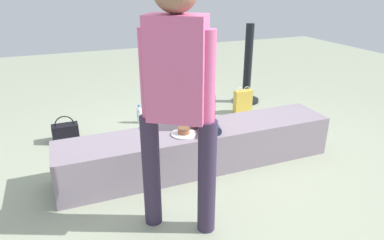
{
  "coord_description": "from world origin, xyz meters",
  "views": [
    {
      "loc": [
        -1.1,
        -2.57,
        1.62
      ],
      "look_at": [
        -0.21,
        -0.34,
        0.63
      ],
      "focal_mm": 31.97,
      "sensor_mm": 36.0,
      "label": 1
    }
  ],
  "objects_px": {
    "cake_box_white": "(250,126)",
    "water_bottle_far_side": "(164,109)",
    "child_seated": "(203,106)",
    "cake_plate": "(184,132)",
    "adult_standing": "(177,86)",
    "party_cup_red": "(194,108)",
    "water_bottle_near_gift": "(139,115)",
    "handbag_black_leather": "(66,132)",
    "gift_bag": "(243,101)"
  },
  "relations": [
    {
      "from": "cake_box_white",
      "to": "water_bottle_far_side",
      "type": "bearing_deg",
      "value": 134.74
    },
    {
      "from": "child_seated",
      "to": "water_bottle_far_side",
      "type": "height_order",
      "value": "child_seated"
    },
    {
      "from": "cake_plate",
      "to": "water_bottle_far_side",
      "type": "distance_m",
      "value": 1.4
    },
    {
      "from": "adult_standing",
      "to": "party_cup_red",
      "type": "relative_size",
      "value": 14.73
    },
    {
      "from": "water_bottle_near_gift",
      "to": "water_bottle_far_side",
      "type": "bearing_deg",
      "value": 10.52
    },
    {
      "from": "adult_standing",
      "to": "cake_plate",
      "type": "bearing_deg",
      "value": 66.85
    },
    {
      "from": "party_cup_red",
      "to": "handbag_black_leather",
      "type": "xyz_separation_m",
      "value": [
        -1.6,
        -0.3,
        0.04
      ]
    },
    {
      "from": "water_bottle_near_gift",
      "to": "child_seated",
      "type": "bearing_deg",
      "value": -75.95
    },
    {
      "from": "gift_bag",
      "to": "party_cup_red",
      "type": "bearing_deg",
      "value": 155.27
    },
    {
      "from": "water_bottle_near_gift",
      "to": "party_cup_red",
      "type": "bearing_deg",
      "value": 7.82
    },
    {
      "from": "child_seated",
      "to": "handbag_black_leather",
      "type": "relative_size",
      "value": 1.68
    },
    {
      "from": "gift_bag",
      "to": "handbag_black_leather",
      "type": "relative_size",
      "value": 1.21
    },
    {
      "from": "gift_bag",
      "to": "handbag_black_leather",
      "type": "distance_m",
      "value": 2.18
    },
    {
      "from": "water_bottle_far_side",
      "to": "water_bottle_near_gift",
      "type": "bearing_deg",
      "value": -169.48
    },
    {
      "from": "party_cup_red",
      "to": "cake_box_white",
      "type": "height_order",
      "value": "cake_box_white"
    },
    {
      "from": "adult_standing",
      "to": "water_bottle_near_gift",
      "type": "xyz_separation_m",
      "value": [
        0.18,
        1.93,
        -0.92
      ]
    },
    {
      "from": "handbag_black_leather",
      "to": "gift_bag",
      "type": "bearing_deg",
      "value": 1.0
    },
    {
      "from": "adult_standing",
      "to": "party_cup_red",
      "type": "xyz_separation_m",
      "value": [
        0.93,
        2.03,
        -0.97
      ]
    },
    {
      "from": "adult_standing",
      "to": "gift_bag",
      "type": "height_order",
      "value": "adult_standing"
    },
    {
      "from": "child_seated",
      "to": "party_cup_red",
      "type": "xyz_separation_m",
      "value": [
        0.44,
        1.32,
        -0.53
      ]
    },
    {
      "from": "water_bottle_near_gift",
      "to": "cake_box_white",
      "type": "bearing_deg",
      "value": -33.05
    },
    {
      "from": "cake_plate",
      "to": "water_bottle_near_gift",
      "type": "bearing_deg",
      "value": 94.31
    },
    {
      "from": "gift_bag",
      "to": "cake_box_white",
      "type": "distance_m",
      "value": 0.6
    },
    {
      "from": "cake_box_white",
      "to": "handbag_black_leather",
      "type": "bearing_deg",
      "value": 165.16
    },
    {
      "from": "water_bottle_near_gift",
      "to": "handbag_black_leather",
      "type": "relative_size",
      "value": 0.79
    },
    {
      "from": "adult_standing",
      "to": "water_bottle_far_side",
      "type": "relative_size",
      "value": 7.18
    },
    {
      "from": "cake_box_white",
      "to": "adult_standing",
      "type": "bearing_deg",
      "value": -136.96
    },
    {
      "from": "gift_bag",
      "to": "party_cup_red",
      "type": "height_order",
      "value": "gift_bag"
    },
    {
      "from": "adult_standing",
      "to": "cake_plate",
      "type": "distance_m",
      "value": 0.94
    },
    {
      "from": "child_seated",
      "to": "cake_box_white",
      "type": "bearing_deg",
      "value": 31.62
    },
    {
      "from": "child_seated",
      "to": "cake_plate",
      "type": "relative_size",
      "value": 2.16
    },
    {
      "from": "cake_box_white",
      "to": "water_bottle_near_gift",
      "type": "bearing_deg",
      "value": 146.95
    },
    {
      "from": "gift_bag",
      "to": "water_bottle_near_gift",
      "type": "bearing_deg",
      "value": 172.92
    },
    {
      "from": "cake_plate",
      "to": "water_bottle_far_side",
      "type": "height_order",
      "value": "cake_plate"
    },
    {
      "from": "adult_standing",
      "to": "gift_bag",
      "type": "distance_m",
      "value": 2.48
    },
    {
      "from": "water_bottle_near_gift",
      "to": "water_bottle_far_side",
      "type": "distance_m",
      "value": 0.34
    },
    {
      "from": "cake_plate",
      "to": "water_bottle_near_gift",
      "type": "height_order",
      "value": "cake_plate"
    },
    {
      "from": "child_seated",
      "to": "water_bottle_near_gift",
      "type": "relative_size",
      "value": 2.14
    },
    {
      "from": "party_cup_red",
      "to": "water_bottle_near_gift",
      "type": "bearing_deg",
      "value": -172.18
    },
    {
      "from": "gift_bag",
      "to": "cake_plate",
      "type": "bearing_deg",
      "value": -137.66
    },
    {
      "from": "child_seated",
      "to": "cake_box_white",
      "type": "distance_m",
      "value": 1.08
    },
    {
      "from": "child_seated",
      "to": "handbag_black_leather",
      "type": "xyz_separation_m",
      "value": [
        -1.16,
        1.02,
        -0.49
      ]
    },
    {
      "from": "party_cup_red",
      "to": "cake_box_white",
      "type": "relative_size",
      "value": 0.35
    },
    {
      "from": "cake_plate",
      "to": "water_bottle_near_gift",
      "type": "xyz_separation_m",
      "value": [
        -0.1,
        1.28,
        -0.3
      ]
    },
    {
      "from": "water_bottle_near_gift",
      "to": "party_cup_red",
      "type": "xyz_separation_m",
      "value": [
        0.74,
        0.1,
        -0.05
      ]
    },
    {
      "from": "child_seated",
      "to": "party_cup_red",
      "type": "distance_m",
      "value": 1.49
    },
    {
      "from": "gift_bag",
      "to": "water_bottle_near_gift",
      "type": "relative_size",
      "value": 1.54
    },
    {
      "from": "water_bottle_near_gift",
      "to": "party_cup_red",
      "type": "distance_m",
      "value": 0.75
    },
    {
      "from": "water_bottle_near_gift",
      "to": "adult_standing",
      "type": "bearing_deg",
      "value": -95.34
    },
    {
      "from": "gift_bag",
      "to": "water_bottle_far_side",
      "type": "distance_m",
      "value": 1.02
    }
  ]
}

